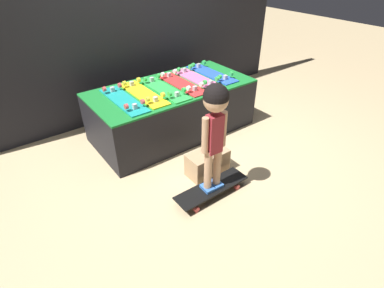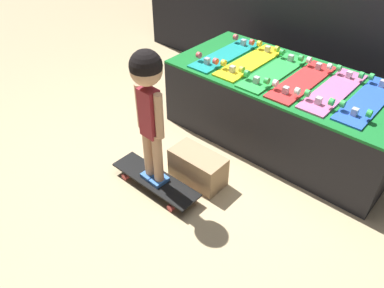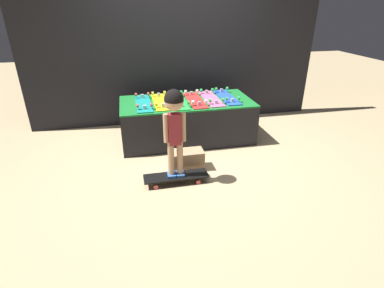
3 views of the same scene
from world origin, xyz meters
TOP-DOWN VIEW (x-y plane):
  - ground_plane at (0.00, 0.00)m, footprint 16.00×16.00m
  - back_wall at (0.00, 1.42)m, footprint 4.76×0.10m
  - display_rack at (0.00, 0.60)m, footprint 1.89×0.91m
  - skateboard_teal_on_rack at (-0.61, 0.58)m, footprint 0.21×0.79m
  - skateboard_yellow_on_rack at (-0.37, 0.59)m, footprint 0.21×0.79m
  - skateboard_green_on_rack at (-0.12, 0.57)m, footprint 0.21×0.79m
  - skateboard_red_on_rack at (0.12, 0.57)m, footprint 0.21×0.79m
  - skateboard_pink_on_rack at (0.37, 0.60)m, footprint 0.21×0.79m
  - skateboard_blue_on_rack at (0.61, 0.62)m, footprint 0.21×0.79m
  - skateboard_on_floor at (-0.36, -0.58)m, footprint 0.74×0.21m
  - child at (-0.36, -0.58)m, footprint 0.24×0.20m
  - storage_box at (-0.18, -0.30)m, footprint 0.42×0.22m

SIDE VIEW (x-z plane):
  - ground_plane at x=0.00m, z-range 0.00..0.00m
  - skateboard_on_floor at x=-0.36m, z-range 0.03..0.12m
  - storage_box at x=-0.18m, z-range 0.00..0.24m
  - display_rack at x=0.00m, z-range 0.00..0.59m
  - skateboard_teal_on_rack at x=-0.61m, z-range 0.57..0.66m
  - skateboard_yellow_on_rack at x=-0.37m, z-range 0.57..0.66m
  - skateboard_green_on_rack at x=-0.12m, z-range 0.57..0.66m
  - skateboard_red_on_rack at x=0.12m, z-range 0.57..0.66m
  - skateboard_pink_on_rack at x=0.37m, z-range 0.57..0.66m
  - skateboard_blue_on_rack at x=0.61m, z-range 0.57..0.66m
  - child at x=-0.36m, z-range 0.29..1.30m
  - back_wall at x=0.00m, z-range 0.00..2.58m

